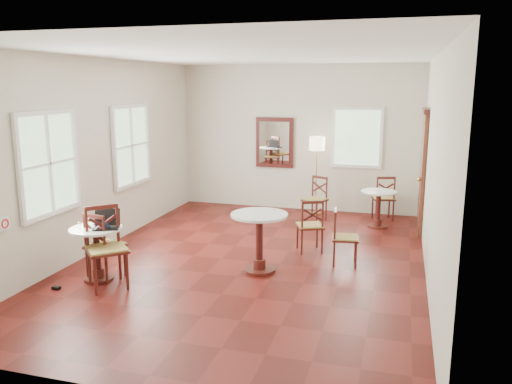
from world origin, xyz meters
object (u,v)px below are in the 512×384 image
chair_near_a (104,245)px  chair_near_b (106,248)px  cafe_table_back (378,205)px  mouse (96,224)px  chair_mid_b (344,237)px  chair_back_b (315,199)px  power_adapter (56,288)px  cafe_table_near (97,248)px  floor_lamp (317,149)px  chair_mid_a (310,226)px  cafe_table_mid (259,236)px  chair_back_a (384,198)px  laptop (107,223)px  navy_mug (105,226)px  water_glass (79,226)px

chair_near_a → chair_near_b: 0.33m
cafe_table_back → mouse: mouse is taller
mouse → chair_mid_b: bearing=31.7°
chair_back_b → power_adapter: (-2.63, -4.35, -0.41)m
cafe_table_near → floor_lamp: (2.22, 4.43, 0.89)m
chair_mid_a → mouse: (-2.60, -1.87, 0.32)m
cafe_table_mid → chair_near_a: chair_near_a is taller
cafe_table_back → chair_back_a: bearing=83.5°
cafe_table_mid → laptop: 2.07m
chair_back_b → chair_near_b: bearing=-92.3°
chair_near_a → chair_mid_b: 3.39m
cafe_table_mid → navy_mug: (-1.84, -0.94, 0.25)m
chair_back_a → laptop: (-3.42, -4.27, 0.35)m
chair_mid_a → navy_mug: size_ratio=7.52×
navy_mug → power_adapter: bearing=-140.2°
cafe_table_near → chair_near_b: size_ratio=0.69×
chair_near_b → floor_lamp: floor_lamp is taller
chair_mid_a → navy_mug: bearing=17.0°
chair_mid_a → floor_lamp: 2.63m
mouse → water_glass: water_glass is taller
water_glass → laptop: bearing=26.4°
floor_lamp → navy_mug: (-2.05, -4.46, -0.57)m
chair_back_a → laptop: laptop is taller
navy_mug → water_glass: 0.35m
chair_near_b → chair_back_b: 4.55m
chair_back_b → floor_lamp: bearing=123.0°
chair_back_a → mouse: (-3.63, -4.22, 0.31)m
laptop → power_adapter: (-0.47, -0.51, -0.77)m
navy_mug → chair_near_a: bearing=134.3°
chair_near_a → laptop: size_ratio=2.28×
mouse → navy_mug: size_ratio=0.73×
chair_near_a → chair_mid_a: chair_near_a is taller
navy_mug → water_glass: size_ratio=1.32×
cafe_table_near → chair_mid_a: (2.53, 1.98, -0.03)m
laptop → power_adapter: bearing=-155.6°
chair_mid_b → chair_back_a: (0.45, 2.79, 0.03)m
cafe_table_back → chair_back_a: (0.07, 0.59, 0.01)m
chair_near_a → chair_mid_a: bearing=-129.9°
chair_back_b → mouse: 4.47m
chair_near_b → navy_mug: chair_near_b is taller
chair_near_a → floor_lamp: size_ratio=0.59×
chair_back_a → chair_mid_a: bearing=51.2°
chair_mid_a → chair_mid_b: chair_mid_a is taller
cafe_table_near → navy_mug: navy_mug is taller
cafe_table_mid → chair_back_b: bearing=84.4°
cafe_table_mid → cafe_table_back: bearing=62.3°
chair_back_a → floor_lamp: bearing=-19.2°
chair_near_a → mouse: bearing=-0.0°
chair_back_b → cafe_table_mid: bearing=-71.1°
chair_near_a → water_glass: 0.42m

